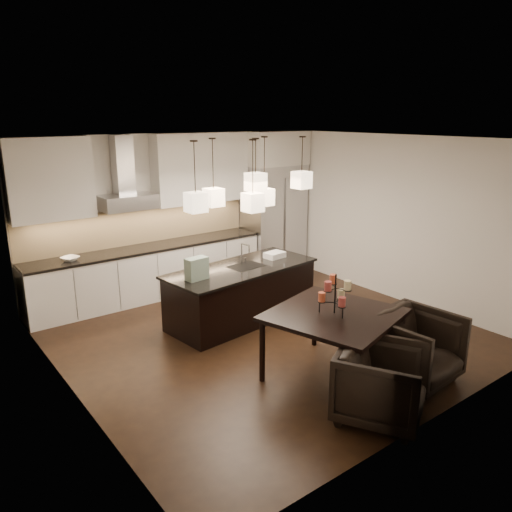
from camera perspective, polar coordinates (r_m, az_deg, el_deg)
floor at (r=7.43m, az=0.94°, el=-8.97°), size 5.50×5.50×0.02m
ceiling at (r=6.75m, az=1.06°, el=13.30°), size 5.50×5.50×0.02m
wall_back at (r=9.23m, az=-9.70°, el=4.98°), size 5.50×0.02×2.80m
wall_front at (r=5.18m, az=20.31°, el=-4.52°), size 5.50×0.02×2.80m
wall_left at (r=5.74m, az=-21.22°, el=-2.63°), size 0.02×5.50×2.80m
wall_right at (r=8.89m, az=15.15°, el=4.23°), size 0.02×5.50×2.80m
refrigerator at (r=10.12m, az=2.00°, el=4.28°), size 1.20×0.72×2.15m
fridge_panel at (r=9.93m, az=2.08°, el=12.22°), size 1.26×0.72×0.65m
lower_cabinets at (r=8.91m, az=-11.97°, el=-1.92°), size 4.21×0.62×0.88m
countertop at (r=8.78m, az=-12.14°, el=0.94°), size 4.21×0.66×0.04m
backsplash at (r=8.97m, az=-13.09°, el=3.40°), size 4.21×0.02×0.63m
upper_cab_left at (r=8.18m, az=-22.56°, el=8.11°), size 1.25×0.35×1.25m
upper_cab_right at (r=9.22m, az=-6.29°, el=9.97°), size 1.85×0.35×1.25m
hood_canopy at (r=8.54m, az=-14.43°, el=6.01°), size 0.90×0.52×0.24m
hood_chimney at (r=8.56m, az=-15.01°, el=10.05°), size 0.30×0.28×0.96m
fruit_bowl at (r=8.27m, az=-20.47°, el=-0.29°), size 0.34×0.34×0.06m
island_body at (r=7.79m, az=-1.66°, el=-4.42°), size 2.43×1.19×0.82m
island_top at (r=7.65m, az=-1.69°, el=-1.39°), size 2.51×1.27×0.04m
faucet at (r=7.72m, az=-1.65°, el=0.29°), size 0.12×0.23×0.36m
tote_bag at (r=7.08m, az=-6.79°, el=-1.44°), size 0.33×0.20×0.32m
food_container at (r=8.12m, az=2.14°, el=0.12°), size 0.34×0.26×0.09m
dining_table at (r=6.23m, az=8.77°, el=-9.99°), size 1.71×1.71×0.83m
candelabra at (r=5.97m, az=9.03°, el=-4.28°), size 0.49×0.49×0.49m
candle_a at (r=6.12m, az=9.71°, el=-4.28°), size 0.10×0.10×0.11m
candle_b at (r=5.98m, az=7.53°, el=-4.65°), size 0.10×0.10×0.11m
candle_c at (r=5.87m, az=9.80°, el=-5.18°), size 0.10×0.10×0.11m
candle_d at (r=6.08m, az=8.81°, el=-2.60°), size 0.10×0.10×0.11m
candle_e at (r=5.82m, az=8.22°, el=-3.42°), size 0.10×0.10×0.11m
candle_f at (r=5.89m, az=10.43°, el=-3.30°), size 0.10×0.10×0.11m
armchair_left at (r=5.54m, az=14.10°, el=-13.95°), size 1.19×1.20×0.81m
armchair_right at (r=6.36m, az=17.71°, el=-9.96°), size 0.98×1.00×0.85m
pendant_a at (r=6.61m, az=-6.90°, el=6.12°), size 0.24×0.24×0.26m
pendant_b at (r=7.26m, az=-4.87°, el=6.70°), size 0.24×0.24×0.26m
pendant_c at (r=7.16m, az=-0.05°, el=8.45°), size 0.24×0.24×0.26m
pendant_d at (r=7.75m, az=0.94°, el=6.76°), size 0.24×0.24×0.26m
pendant_e at (r=7.78m, az=5.23°, el=8.65°), size 0.24×0.24×0.26m
pendant_f at (r=6.90m, az=-0.37°, el=6.16°), size 0.24×0.24×0.26m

